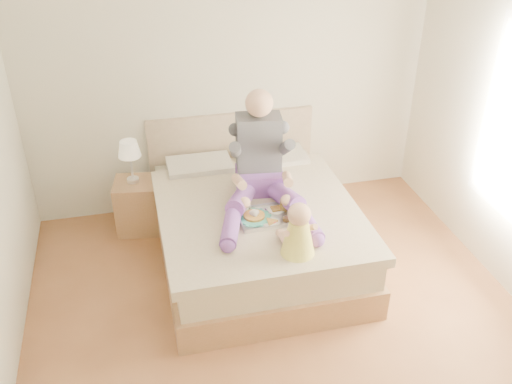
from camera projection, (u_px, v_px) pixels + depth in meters
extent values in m
cube|color=brown|center=(285.00, 333.00, 4.47)|extent=(4.00, 4.20, 0.01)
cube|color=beige|center=(229.00, 79.00, 5.53)|extent=(4.00, 0.02, 2.70)
cube|color=olive|center=(255.00, 244.00, 5.25)|extent=(1.68, 2.13, 0.28)
cube|color=#C5B493|center=(255.00, 221.00, 5.12)|extent=(1.60, 2.05, 0.24)
cube|color=#C5B493|center=(259.00, 214.00, 4.91)|extent=(1.70, 1.80, 0.09)
cube|color=beige|center=(200.00, 168.00, 5.56)|extent=(0.62, 0.40, 0.14)
cube|color=beige|center=(275.00, 160.00, 5.72)|extent=(0.62, 0.40, 0.14)
cube|color=gray|center=(231.00, 157.00, 5.96)|extent=(1.70, 0.08, 1.00)
cube|color=olive|center=(139.00, 205.00, 5.59)|extent=(0.48, 0.44, 0.53)
cylinder|color=silver|center=(133.00, 180.00, 5.46)|extent=(0.11, 0.11, 0.04)
cylinder|color=silver|center=(131.00, 167.00, 5.39)|extent=(0.02, 0.02, 0.24)
cone|color=beige|center=(129.00, 149.00, 5.29)|extent=(0.21, 0.21, 0.15)
cube|color=#6A3C96|center=(259.00, 180.00, 5.13)|extent=(0.45, 0.37, 0.20)
cube|color=#36363D|center=(259.00, 143.00, 5.01)|extent=(0.42, 0.29, 0.52)
sphere|color=#E8B491|center=(259.00, 103.00, 4.79)|extent=(0.24, 0.24, 0.24)
cylinder|color=#6A3C96|center=(243.00, 197.00, 4.90)|extent=(0.40, 0.57, 0.24)
cylinder|color=#6A3C96|center=(231.00, 226.00, 4.54)|extent=(0.28, 0.52, 0.13)
sphere|color=#6A3C96|center=(228.00, 245.00, 4.34)|extent=(0.12, 0.12, 0.12)
cylinder|color=#36363D|center=(235.00, 150.00, 4.85)|extent=(0.17, 0.34, 0.27)
cylinder|color=#E8B491|center=(239.00, 182.00, 4.78)|extent=(0.09, 0.34, 0.18)
sphere|color=#E8B491|center=(245.00, 203.00, 4.70)|extent=(0.10, 0.10, 0.10)
cylinder|color=#6A3C96|center=(283.00, 195.00, 4.93)|extent=(0.28, 0.58, 0.24)
cylinder|color=#6A3C96|center=(306.00, 222.00, 4.60)|extent=(0.16, 0.50, 0.13)
sphere|color=#6A3C96|center=(317.00, 240.00, 4.41)|extent=(0.12, 0.12, 0.12)
cylinder|color=#36363D|center=(286.00, 147.00, 4.89)|extent=(0.10, 0.32, 0.27)
cylinder|color=#E8B491|center=(287.00, 179.00, 4.82)|extent=(0.15, 0.34, 0.18)
sphere|color=#E8B491|center=(286.00, 200.00, 4.73)|extent=(0.10, 0.10, 0.10)
cube|color=silver|center=(265.00, 218.00, 4.77)|extent=(0.47, 0.37, 0.01)
cylinder|color=teal|center=(254.00, 217.00, 4.75)|extent=(0.27, 0.27, 0.01)
cylinder|color=#B5873C|center=(254.00, 216.00, 4.74)|extent=(0.18, 0.18, 0.02)
cylinder|color=white|center=(244.00, 207.00, 4.82)|extent=(0.08, 0.08, 0.09)
torus|color=white|center=(250.00, 206.00, 4.83)|extent=(0.02, 0.06, 0.06)
cylinder|color=#8E6745|center=(244.00, 203.00, 4.80)|extent=(0.07, 0.07, 0.01)
cylinder|color=white|center=(276.00, 210.00, 4.85)|extent=(0.15, 0.15, 0.01)
cube|color=#B5873C|center=(276.00, 208.00, 4.84)|extent=(0.09, 0.08, 0.02)
cylinder|color=white|center=(271.00, 223.00, 4.68)|extent=(0.15, 0.15, 0.01)
ellipsoid|color=red|center=(274.00, 222.00, 4.67)|extent=(0.04, 0.03, 0.01)
cylinder|color=white|center=(284.00, 204.00, 4.83)|extent=(0.07, 0.07, 0.12)
cylinder|color=gold|center=(284.00, 205.00, 4.83)|extent=(0.06, 0.06, 0.11)
cylinder|color=white|center=(287.00, 219.00, 4.71)|extent=(0.07, 0.07, 0.04)
cylinder|color=#4E2C0B|center=(287.00, 219.00, 4.71)|extent=(0.06, 0.06, 0.03)
cone|color=#F3EA4C|center=(298.00, 237.00, 4.29)|extent=(0.26, 0.26, 0.28)
sphere|color=#E8B491|center=(299.00, 214.00, 4.19)|extent=(0.18, 0.18, 0.18)
cylinder|color=#E8B491|center=(285.00, 239.00, 4.43)|extent=(0.06, 0.20, 0.07)
sphere|color=#E8B491|center=(279.00, 233.00, 4.50)|extent=(0.06, 0.06, 0.06)
cylinder|color=#E8B491|center=(285.00, 234.00, 4.24)|extent=(0.06, 0.15, 0.12)
cylinder|color=#E8B491|center=(296.00, 237.00, 4.46)|extent=(0.12, 0.21, 0.07)
sphere|color=#E8B491|center=(291.00, 230.00, 4.54)|extent=(0.06, 0.06, 0.06)
cylinder|color=#E8B491|center=(310.00, 228.00, 4.31)|extent=(0.10, 0.15, 0.12)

